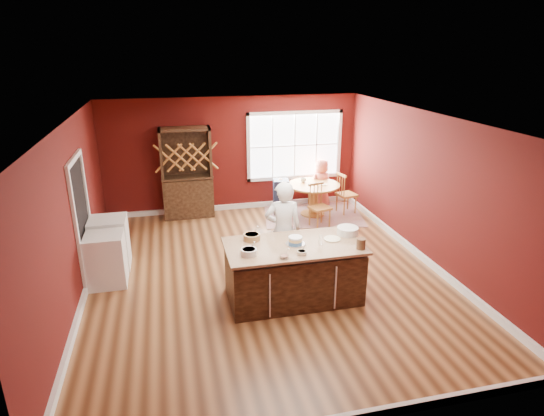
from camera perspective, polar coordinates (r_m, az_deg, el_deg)
The scene contains 27 objects.
room_shell at distance 7.53m, azimuth -0.87°, elevation 0.86°, with size 7.00×7.00×7.00m.
window at distance 11.09m, azimuth 2.85°, elevation 7.83°, with size 2.36×0.10×1.66m, color white, non-canonical shape.
doorway at distance 8.17m, azimuth -22.62°, elevation -1.59°, with size 0.08×1.26×2.13m, color white, non-canonical shape.
kitchen_island at distance 7.17m, azimuth 2.70°, elevation -8.13°, with size 2.10×1.10×0.92m.
dining_table at distance 10.65m, azimuth 5.20°, elevation 1.88°, with size 1.22×1.22×0.75m.
baker at distance 7.61m, azimuth 1.41°, elevation -2.87°, with size 0.63×0.41×1.72m, color silver.
layer_cake at distance 6.95m, azimuth 2.95°, elevation -4.10°, with size 0.30×0.30×0.12m, color white, non-canonical shape.
bowl_blue at distance 6.62m, azimuth -2.93°, elevation -5.51°, with size 0.24×0.24×0.09m, color beige.
bowl_yellow at distance 7.10m, azimuth -2.55°, elevation -3.65°, with size 0.26×0.26×0.10m, color olive.
bowl_pink at distance 6.50m, azimuth 1.55°, elevation -6.16°, with size 0.13×0.13×0.05m, color silver.
bowl_olive at distance 6.65m, azimuth 3.76°, elevation -5.59°, with size 0.14×0.14×0.05m, color #F2EBCB.
drinking_glass at distance 6.97m, azimuth 6.13°, elevation -4.02°, with size 0.07×0.07×0.14m, color silver.
dinner_plate at distance 7.19m, azimuth 7.56°, elevation -3.87°, with size 0.26×0.26×0.02m, color #FAE8A4.
white_tub at distance 7.40m, azimuth 9.47°, elevation -2.82°, with size 0.34×0.34×0.12m, color white.
stoneware_crock at distance 6.91m, azimuth 11.10°, elevation -4.41°, with size 0.14×0.14×0.16m, color #43271D.
rug at distance 10.82m, azimuth 5.12°, elevation -0.79°, with size 2.25×1.74×0.01m, color brown.
chair_east at distance 10.89m, azimuth 9.36°, elevation 1.91°, with size 0.42×0.40×1.00m, color olive, non-canonical shape.
chair_south at distance 9.95m, azimuth 6.04°, elevation 0.28°, with size 0.41×0.39×0.98m, color brown, non-canonical shape.
chair_north at distance 11.42m, azimuth 5.70°, elevation 2.72°, with size 0.39×0.37×0.92m, color brown, non-canonical shape.
seated_woman at distance 11.14m, azimuth 6.18°, elevation 3.06°, with size 0.60×0.39×1.22m, color #CA604F.
high_chair at distance 10.72m, azimuth 1.13°, elevation 1.52°, with size 0.35×0.35×0.87m, color black, non-canonical shape.
toddler at distance 10.68m, azimuth 0.83°, elevation 3.57°, with size 0.18×0.14×0.26m, color #8CA5BF, non-canonical shape.
table_plate at distance 10.56m, azimuth 6.45°, elevation 2.95°, with size 0.20×0.20×0.01m, color beige.
table_cup at distance 10.69m, azimuth 3.94°, elevation 3.49°, with size 0.13×0.13×0.10m, color beige.
hutch at distance 10.55m, azimuth -10.64°, elevation 4.31°, with size 1.14×0.47×2.08m, color #44281A.
washer at distance 8.05m, azimuth -20.08°, elevation -6.09°, with size 0.61×0.59×0.88m, color white.
dryer at distance 8.62m, azimuth -19.68°, elevation -4.16°, with size 0.64×0.62×0.93m, color white.
Camera 1 is at (-1.53, -6.96, 3.79)m, focal length 30.00 mm.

